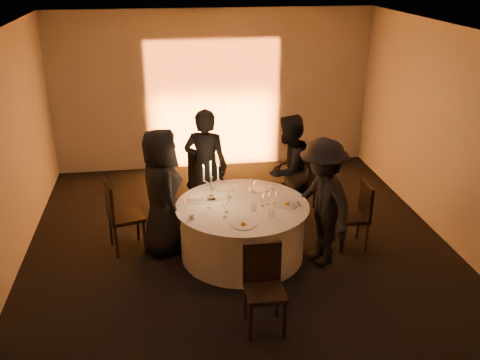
{
  "coord_description": "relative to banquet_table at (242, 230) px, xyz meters",
  "views": [
    {
      "loc": [
        -1.01,
        -6.39,
        3.87
      ],
      "look_at": [
        0.0,
        0.2,
        1.05
      ],
      "focal_mm": 40.0,
      "sensor_mm": 36.0,
      "label": 1
    }
  ],
  "objects": [
    {
      "name": "ceiling",
      "position": [
        0.0,
        0.0,
        2.62
      ],
      "size": [
        7.0,
        7.0,
        0.0
      ],
      "primitive_type": "plane",
      "rotation": [
        3.14,
        0.0,
        0.0
      ],
      "color": "white",
      "rests_on": "wall_back"
    },
    {
      "name": "candelabra",
      "position": [
        -0.39,
        0.21,
        0.59
      ],
      "size": [
        0.24,
        0.12,
        0.58
      ],
      "color": "silver",
      "rests_on": "banquet_table"
    },
    {
      "name": "plate_back_right",
      "position": [
        0.34,
        0.48,
        0.39
      ],
      "size": [
        0.35,
        0.26,
        0.01
      ],
      "color": "white",
      "rests_on": "banquet_table"
    },
    {
      "name": "guest_back_left",
      "position": [
        -0.38,
        1.08,
        0.53
      ],
      "size": [
        0.77,
        0.63,
        1.82
      ],
      "primitive_type": "imported",
      "rotation": [
        0.0,
        0.0,
        2.8
      ],
      "color": "black",
      "rests_on": "floor"
    },
    {
      "name": "chair_right",
      "position": [
        1.64,
        0.01,
        0.16
      ],
      "size": [
        0.42,
        0.42,
        0.96
      ],
      "rotation": [
        0.0,
        0.0,
        -1.58
      ],
      "color": "black",
      "rests_on": "floor"
    },
    {
      "name": "coffee_cup",
      "position": [
        -0.7,
        -0.3,
        0.42
      ],
      "size": [
        0.11,
        0.11,
        0.07
      ],
      "color": "white",
      "rests_on": "banquet_table"
    },
    {
      "name": "plate_right",
      "position": [
        0.59,
        -0.09,
        0.4
      ],
      "size": [
        0.36,
        0.29,
        0.08
      ],
      "color": "white",
      "rests_on": "banquet_table"
    },
    {
      "name": "wall_back",
      "position": [
        0.0,
        3.5,
        1.12
      ],
      "size": [
        7.0,
        0.0,
        7.0
      ],
      "primitive_type": "plane",
      "rotation": [
        1.57,
        0.0,
        0.0
      ],
      "color": "#ADA9A0",
      "rests_on": "floor"
    },
    {
      "name": "wine_glass_a",
      "position": [
        0.35,
        -0.03,
        0.52
      ],
      "size": [
        0.07,
        0.07,
        0.19
      ],
      "color": "silver",
      "rests_on": "banquet_table"
    },
    {
      "name": "tumbler_c",
      "position": [
        0.32,
        -0.4,
        0.43
      ],
      "size": [
        0.07,
        0.07,
        0.09
      ],
      "primitive_type": "cylinder",
      "color": "silver",
      "rests_on": "banquet_table"
    },
    {
      "name": "wine_glass_d",
      "position": [
        0.26,
        -0.08,
        0.52
      ],
      "size": [
        0.07,
        0.07,
        0.19
      ],
      "color": "silver",
      "rests_on": "banquet_table"
    },
    {
      "name": "uplighter_fixture",
      "position": [
        0.0,
        3.2,
        -0.33
      ],
      "size": [
        0.25,
        0.12,
        0.1
      ],
      "primitive_type": "cube",
      "color": "black",
      "rests_on": "floor"
    },
    {
      "name": "wine_glass_c",
      "position": [
        -0.28,
        -0.33,
        0.52
      ],
      "size": [
        0.07,
        0.07,
        0.19
      ],
      "color": "silver",
      "rests_on": "banquet_table"
    },
    {
      "name": "guest_right",
      "position": [
        1.01,
        -0.3,
        0.49
      ],
      "size": [
        0.94,
        1.26,
        1.75
      ],
      "primitive_type": "imported",
      "rotation": [
        0.0,
        0.0,
        -1.29
      ],
      "color": "black",
      "rests_on": "floor"
    },
    {
      "name": "tumbler_b",
      "position": [
        -0.13,
        0.26,
        0.43
      ],
      "size": [
        0.07,
        0.07,
        0.09
      ],
      "primitive_type": "cylinder",
      "color": "silver",
      "rests_on": "banquet_table"
    },
    {
      "name": "guest_back_right",
      "position": [
        0.85,
        0.93,
        0.47
      ],
      "size": [
        1.05,
        1.04,
        1.71
      ],
      "primitive_type": "imported",
      "rotation": [
        0.0,
        0.0,
        -2.4
      ],
      "color": "black",
      "rests_on": "floor"
    },
    {
      "name": "plate_back_left",
      "position": [
        -0.17,
        0.6,
        0.39
      ],
      "size": [
        0.36,
        0.27,
        0.01
      ],
      "color": "white",
      "rests_on": "banquet_table"
    },
    {
      "name": "tumbler_a",
      "position": [
        0.13,
        -0.19,
        0.43
      ],
      "size": [
        0.07,
        0.07,
        0.09
      ],
      "primitive_type": "cylinder",
      "color": "silver",
      "rests_on": "banquet_table"
    },
    {
      "name": "chair_front",
      "position": [
        -0.0,
        -1.52,
        0.17
      ],
      "size": [
        0.43,
        0.43,
        0.98
      ],
      "rotation": [
        0.0,
        0.0,
        0.0
      ],
      "color": "black",
      "rests_on": "floor"
    },
    {
      "name": "wall_right",
      "position": [
        3.0,
        0.0,
        1.12
      ],
      "size": [
        0.0,
        7.0,
        7.0
      ],
      "primitive_type": "plane",
      "rotation": [
        1.57,
        0.0,
        -1.57
      ],
      "color": "#ADA9A0",
      "rests_on": "floor"
    },
    {
      "name": "wine_glass_g",
      "position": [
        -0.45,
        -0.03,
        0.52
      ],
      "size": [
        0.07,
        0.07,
        0.19
      ],
      "color": "silver",
      "rests_on": "banquet_table"
    },
    {
      "name": "floor",
      "position": [
        0.0,
        0.0,
        -0.38
      ],
      "size": [
        7.0,
        7.0,
        0.0
      ],
      "primitive_type": "plane",
      "color": "black",
      "rests_on": "ground"
    },
    {
      "name": "banquet_table",
      "position": [
        0.0,
        0.0,
        0.0
      ],
      "size": [
        1.8,
        1.8,
        0.77
      ],
      "color": "black",
      "rests_on": "floor"
    },
    {
      "name": "wall_front",
      "position": [
        0.0,
        -3.5,
        1.12
      ],
      "size": [
        7.0,
        0.0,
        7.0
      ],
      "primitive_type": "plane",
      "rotation": [
        -1.57,
        0.0,
        0.0
      ],
      "color": "#ADA9A0",
      "rests_on": "floor"
    },
    {
      "name": "plate_front",
      "position": [
        -0.08,
        -0.59,
        0.4
      ],
      "size": [
        0.35,
        0.27,
        0.08
      ],
      "color": "white",
      "rests_on": "banquet_table"
    },
    {
      "name": "guest_left",
      "position": [
        -1.06,
        0.31,
        0.51
      ],
      "size": [
        0.79,
        1.0,
        1.78
      ],
      "primitive_type": "imported",
      "rotation": [
        0.0,
        0.0,
        1.86
      ],
      "color": "black",
      "rests_on": "floor"
    },
    {
      "name": "chair_back_left",
      "position": [
        -0.39,
        1.55,
        0.18
      ],
      "size": [
        0.53,
        0.53,
        1.0
      ],
      "rotation": [
        0.0,
        0.0,
        2.92
      ],
      "color": "black",
      "rests_on": "floor"
    },
    {
      "name": "wine_glass_f",
      "position": [
        0.45,
        -0.01,
        0.52
      ],
      "size": [
        0.07,
        0.07,
        0.19
      ],
      "color": "silver",
      "rests_on": "banquet_table"
    },
    {
      "name": "chair_left",
      "position": [
        -1.66,
        0.4,
        0.21
      ],
      "size": [
        0.56,
        0.56,
        1.05
      ],
      "rotation": [
        0.0,
        0.0,
        1.83
      ],
      "color": "black",
      "rests_on": "floor"
    },
    {
      "name": "wine_glass_b",
      "position": [
        0.22,
        0.36,
        0.52
      ],
      "size": [
        0.07,
        0.07,
        0.19
      ],
      "color": "silver",
      "rests_on": "banquet_table"
    },
    {
      "name": "chair_back_right",
      "position": [
        1.2,
        1.25,
        0.16
      ],
      "size": [
        0.6,
        0.6,
        0.97
      ],
      "rotation": [
        0.0,
        0.0,
        -2.42
      ],
      "color": "black",
      "rests_on": "floor"
    },
    {
      "name": "plate_left",
      "position": [
        -0.58,
        0.24,
        0.39
      ],
      "size": [
        0.36,
        0.27,
        0.01
      ],
      "color": "white",
      "rests_on": "banquet_table"
    },
    {
      "name": "wine_glass_e",
      "position": [
        -0.23,
        -0.19,
        0.52
      ],
      "size": [
        0.07,
        0.07,
        0.19
      ],
      "color": "silver",
      "rests_on": "banquet_table"
    }
  ]
}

